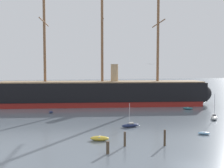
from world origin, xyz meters
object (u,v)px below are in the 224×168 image
at_px(dinghy_foreground_left, 100,138).
at_px(sailboat_near_centre, 130,125).
at_px(tall_ship, 102,93).
at_px(dinghy_foreground_right, 204,133).
at_px(motorboat_far_right, 196,98).
at_px(seagull_in_flight, 151,64).
at_px(mooring_piling_left_pair, 165,138).
at_px(dinghy_alongside_bow, 51,112).
at_px(dinghy_distant_centre, 100,98).
at_px(dinghy_alongside_stern, 188,108).
at_px(sailboat_mid_right, 214,117).
at_px(mooring_piling_nearest, 108,148).
at_px(mooring_piling_midwater, 125,139).

relative_size(dinghy_foreground_left, sailboat_near_centre, 0.69).
bearing_deg(tall_ship, dinghy_foreground_left, -101.37).
bearing_deg(dinghy_foreground_right, motorboat_far_right, 61.09).
bearing_deg(dinghy_foreground_right, seagull_in_flight, 125.95).
bearing_deg(tall_ship, mooring_piling_left_pair, -88.05).
height_order(dinghy_alongside_bow, dinghy_distant_centre, dinghy_alongside_bow).
distance_m(dinghy_foreground_right, dinghy_alongside_stern, 25.08).
distance_m(dinghy_foreground_left, sailboat_near_centre, 9.96).
xyz_separation_m(tall_ship, dinghy_distant_centre, (2.20, 16.58, -3.32)).
bearing_deg(dinghy_alongside_stern, tall_ship, 149.75).
bearing_deg(dinghy_foreground_left, motorboat_far_right, 46.07).
relative_size(sailboat_mid_right, dinghy_distant_centre, 2.39).
height_order(dinghy_alongside_bow, mooring_piling_nearest, mooring_piling_nearest).
distance_m(sailboat_near_centre, sailboat_mid_right, 19.15).
height_order(motorboat_far_right, dinghy_distant_centre, motorboat_far_right).
xyz_separation_m(tall_ship, dinghy_alongside_stern, (19.76, -11.52, -3.27)).
distance_m(sailboat_near_centre, seagull_in_flight, 11.60).
distance_m(sailboat_mid_right, dinghy_alongside_bow, 36.03).
bearing_deg(sailboat_mid_right, mooring_piling_nearest, -147.78).
relative_size(sailboat_near_centre, dinghy_alongside_bow, 2.03).
bearing_deg(dinghy_distant_centre, sailboat_mid_right, -67.61).
height_order(tall_ship, dinghy_alongside_bow, tall_ship).
xyz_separation_m(tall_ship, dinghy_alongside_bow, (-13.91, -9.00, -3.31)).
bearing_deg(mooring_piling_left_pair, sailboat_near_centre, 96.49).
height_order(sailboat_near_centre, mooring_piling_left_pair, sailboat_near_centre).
distance_m(dinghy_foreground_right, mooring_piling_nearest, 17.72).
distance_m(dinghy_alongside_stern, dinghy_distant_centre, 33.13).
bearing_deg(mooring_piling_left_pair, sailboat_mid_right, 40.02).
bearing_deg(dinghy_foreground_right, mooring_piling_left_pair, -154.26).
distance_m(sailboat_mid_right, seagull_in_flight, 18.62).
bearing_deg(dinghy_alongside_stern, motorboat_far_right, 54.83).
bearing_deg(sailboat_mid_right, tall_ship, 128.30).
xyz_separation_m(sailboat_mid_right, dinghy_distant_centre, (-16.69, 40.50, -0.21)).
relative_size(dinghy_foreground_left, dinghy_alongside_bow, 1.40).
distance_m(dinghy_alongside_bow, mooring_piling_left_pair, 33.37).
xyz_separation_m(tall_ship, dinghy_foreground_left, (-6.87, -34.18, -3.23)).
bearing_deg(dinghy_distant_centre, motorboat_far_right, -17.30).
relative_size(dinghy_alongside_bow, dinghy_alongside_stern, 0.80).
bearing_deg(dinghy_alongside_bow, tall_ship, 32.91).
relative_size(sailboat_near_centre, mooring_piling_left_pair, 1.97).
bearing_deg(dinghy_distant_centre, dinghy_foreground_right, -81.48).
bearing_deg(dinghy_foreground_left, seagull_in_flight, 35.78).
relative_size(mooring_piling_left_pair, mooring_piling_midwater, 1.10).
distance_m(dinghy_distant_centre, mooring_piling_left_pair, 55.27).
relative_size(dinghy_foreground_left, mooring_piling_midwater, 1.49).
xyz_separation_m(dinghy_distant_centre, mooring_piling_nearest, (-9.13, -56.77, 0.53)).
height_order(dinghy_alongside_bow, seagull_in_flight, seagull_in_flight).
height_order(tall_ship, dinghy_foreground_right, tall_ship).
bearing_deg(sailboat_near_centre, dinghy_foreground_left, -133.46).
distance_m(sailboat_near_centre, motorboat_far_right, 47.27).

